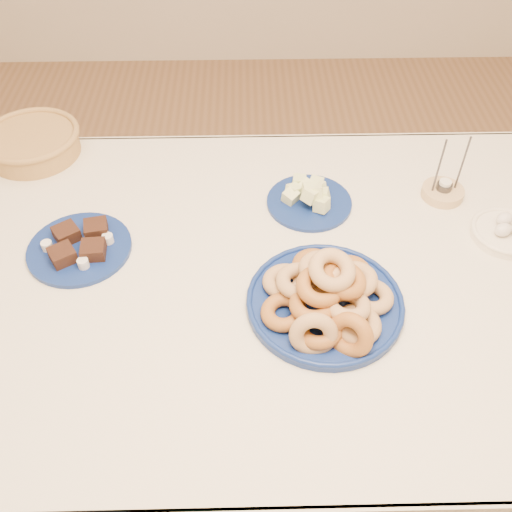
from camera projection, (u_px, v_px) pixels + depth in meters
The scene contains 8 objects.
ground at pixel (256, 423), 1.88m from camera, with size 5.00×5.00×0.00m, color brown.
dining_table at pixel (256, 299), 1.42m from camera, with size 1.71×1.11×0.75m.
donut_platter at pixel (326, 297), 1.23m from camera, with size 0.41×0.41×0.16m.
melon_plate at pixel (309, 198), 1.50m from camera, with size 0.26×0.26×0.08m.
brownie_plate at pixel (80, 246), 1.38m from camera, with size 0.32×0.32×0.04m.
wicker_basket at pixel (32, 142), 1.63m from camera, with size 0.32×0.32×0.07m.
candle_holder at pixel (443, 191), 1.52m from camera, with size 0.13×0.13×0.18m.
egg_bowl at pixel (506, 232), 1.41m from camera, with size 0.21×0.21×0.06m.
Camera 1 is at (-0.02, -0.91, 1.74)m, focal length 40.00 mm.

